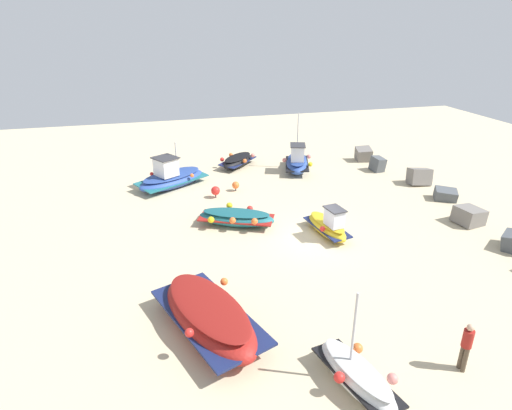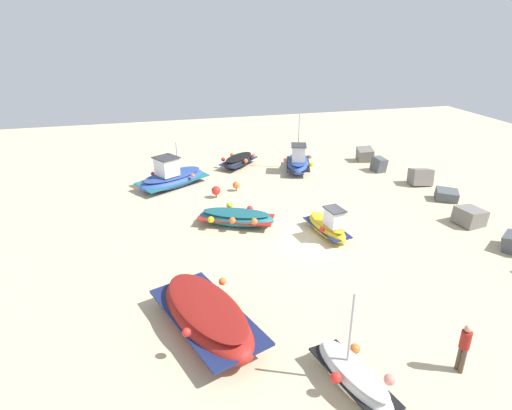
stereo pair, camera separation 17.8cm
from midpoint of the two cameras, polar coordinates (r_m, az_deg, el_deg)
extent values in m
plane|color=beige|center=(21.83, 8.04, -4.52)|extent=(59.42, 59.42, 0.00)
ellipsoid|color=white|center=(14.01, 13.09, -21.27)|extent=(3.38, 1.81, 0.87)
cube|color=black|center=(13.99, 13.11, -21.16)|extent=(3.25, 1.78, 0.14)
ellipsoid|color=beige|center=(13.78, 13.23, -20.27)|extent=(2.96, 1.56, 0.19)
cylinder|color=#B7B7BC|center=(13.15, 12.82, -15.53)|extent=(0.08, 0.08, 2.36)
sphere|color=orange|center=(14.61, 13.28, -17.98)|extent=(0.33, 0.33, 0.33)
sphere|color=red|center=(13.49, 10.91, -21.49)|extent=(0.33, 0.33, 0.33)
sphere|color=#EA7F75|center=(13.81, 17.57, -21.11)|extent=(0.33, 0.33, 0.33)
ellipsoid|color=#1E6670|center=(22.99, -2.40, -1.75)|extent=(3.03, 4.30, 0.76)
cube|color=maroon|center=(22.98, -2.41, -1.66)|extent=(3.01, 4.18, 0.07)
ellipsoid|color=#1A565F|center=(22.86, -2.42, -1.02)|extent=(2.66, 3.79, 0.13)
sphere|color=orange|center=(21.89, 0.00, -2.17)|extent=(0.34, 0.34, 0.34)
sphere|color=red|center=(23.55, -0.60, -0.50)|extent=(0.34, 0.34, 0.34)
sphere|color=orange|center=(22.13, -2.91, -2.05)|extent=(0.34, 0.34, 0.34)
sphere|color=yellow|center=(23.74, -3.30, -0.05)|extent=(0.34, 0.34, 0.34)
sphere|color=yellow|center=(22.42, -5.74, -1.94)|extent=(0.34, 0.34, 0.34)
ellipsoid|color=maroon|center=(15.60, -6.18, -14.47)|extent=(5.66, 3.79, 1.22)
cube|color=navy|center=(15.56, -6.19, -14.30)|extent=(5.48, 3.78, 0.14)
ellipsoid|color=maroon|center=(15.30, -6.26, -13.01)|extent=(4.97, 3.32, 0.23)
sphere|color=orange|center=(16.40, -4.13, -10.03)|extent=(0.29, 0.29, 0.29)
sphere|color=red|center=(14.24, -8.78, -16.29)|extent=(0.29, 0.29, 0.29)
ellipsoid|color=gold|center=(22.22, 9.53, -3.00)|extent=(3.29, 1.53, 0.80)
cube|color=navy|center=(22.21, 9.54, -2.91)|extent=(3.16, 1.52, 0.11)
ellipsoid|color=gold|center=(22.09, 9.59, -2.26)|extent=(2.89, 1.32, 0.16)
cube|color=silver|center=(21.44, 10.49, -1.68)|extent=(1.01, 0.79, 0.87)
cube|color=#333338|center=(21.25, 10.58, -0.55)|extent=(1.18, 0.92, 0.06)
sphere|color=yellow|center=(22.87, 10.16, -1.72)|extent=(0.27, 0.27, 0.27)
sphere|color=red|center=(21.37, 8.95, -3.17)|extent=(0.27, 0.27, 0.27)
ellipsoid|color=#2D4C9E|center=(31.51, 5.71, 5.36)|extent=(4.16, 2.73, 0.99)
cube|color=black|center=(31.50, 5.71, 5.44)|extent=(4.02, 2.70, 0.15)
ellipsoid|color=navy|center=(31.39, 5.74, 6.03)|extent=(3.65, 2.37, 0.21)
cube|color=silver|center=(30.77, 5.80, 6.85)|extent=(1.43, 1.24, 1.06)
cube|color=#333338|center=(30.62, 5.84, 7.85)|extent=(1.66, 1.44, 0.06)
cylinder|color=#B7B7BC|center=(31.49, 5.84, 9.20)|extent=(0.08, 0.08, 3.15)
sphere|color=#EA7F75|center=(32.31, 7.31, 6.35)|extent=(0.32, 0.32, 0.32)
sphere|color=#EA7F75|center=(31.41, 4.08, 5.91)|extent=(0.32, 0.32, 0.32)
sphere|color=yellow|center=(30.60, 7.46, 5.34)|extent=(0.32, 0.32, 0.32)
ellipsoid|color=#2D4C9E|center=(28.81, -10.72, 3.28)|extent=(4.15, 5.12, 1.01)
cube|color=#1E6670|center=(28.80, -10.73, 3.36)|extent=(4.07, 4.97, 0.21)
ellipsoid|color=navy|center=(28.69, -10.77, 3.97)|extent=(3.62, 4.49, 0.26)
cube|color=white|center=(28.28, -11.52, 4.99)|extent=(1.65, 1.63, 1.14)
cube|color=#333338|center=(28.10, -11.62, 6.15)|extent=(1.91, 1.89, 0.06)
cylinder|color=#B7B7BC|center=(28.61, -10.20, 6.22)|extent=(0.08, 0.08, 2.01)
sphere|color=orange|center=(28.38, -8.17, 3.91)|extent=(0.25, 0.25, 0.25)
sphere|color=red|center=(29.06, -13.32, 4.04)|extent=(0.25, 0.25, 0.25)
ellipsoid|color=black|center=(32.31, -2.13, 5.78)|extent=(3.42, 3.37, 0.84)
cube|color=navy|center=(32.29, -2.13, 5.85)|extent=(3.33, 3.29, 0.12)
ellipsoid|color=black|center=(32.21, -2.14, 6.33)|extent=(2.99, 2.95, 0.18)
sphere|color=#EA7F75|center=(32.56, -0.12, 6.57)|extent=(0.31, 0.31, 0.31)
sphere|color=orange|center=(32.86, -3.02, 6.62)|extent=(0.31, 0.31, 0.31)
sphere|color=orange|center=(31.60, -1.21, 5.85)|extent=(0.31, 0.31, 0.31)
sphere|color=red|center=(31.90, -4.19, 6.03)|extent=(0.31, 0.31, 0.31)
cylinder|color=brown|center=(15.50, 25.94, -18.01)|extent=(0.14, 0.14, 0.92)
cylinder|color=brown|center=(15.58, 25.52, -17.69)|extent=(0.14, 0.14, 0.92)
cylinder|color=maroon|center=(15.08, 26.24, -15.65)|extent=(0.32, 0.32, 0.60)
sphere|color=tan|center=(14.85, 26.53, -14.41)|extent=(0.22, 0.22, 0.22)
cube|color=slate|center=(34.57, 14.31, 6.43)|extent=(1.50, 1.42, 1.24)
cube|color=#4C5156|center=(32.43, 16.05, 5.15)|extent=(1.16, 0.91, 1.13)
cube|color=slate|center=(30.61, 21.03, 3.48)|extent=(1.29, 1.56, 1.30)
cube|color=#4C5156|center=(28.58, 24.01, 1.18)|extent=(1.58, 1.60, 0.82)
cube|color=slate|center=(25.72, 26.54, -1.37)|extent=(1.50, 1.53, 0.98)
cylinder|color=#3F3F42|center=(26.68, -5.08, 1.16)|extent=(0.08, 0.08, 0.19)
sphere|color=red|center=(26.54, -5.11, 1.91)|extent=(0.55, 0.55, 0.55)
cylinder|color=#3F3F42|center=(27.66, -2.43, 2.03)|extent=(0.08, 0.08, 0.16)
sphere|color=orange|center=(27.55, -2.44, 2.64)|extent=(0.47, 0.47, 0.47)
camera|label=1|loc=(0.09, -89.78, 0.09)|focal=30.32mm
camera|label=2|loc=(0.09, 90.22, -0.09)|focal=30.32mm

